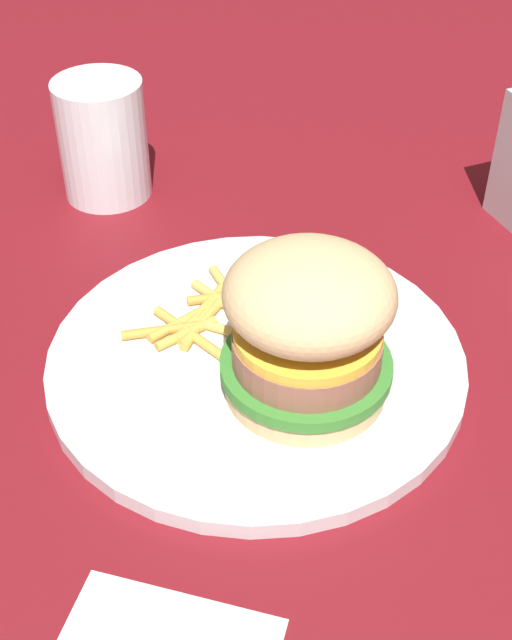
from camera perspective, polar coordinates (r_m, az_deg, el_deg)
The scene contains 5 objects.
ground_plane at distance 0.60m, azimuth -2.12°, elevation -2.40°, with size 1.60×1.60×0.00m, color maroon.
plate at distance 0.58m, azimuth 0.00°, elevation -2.72°, with size 0.28×0.28×0.01m, color silver.
sandwich at distance 0.52m, azimuth 3.49°, elevation -0.44°, with size 0.11×0.11×0.10m.
fries_pile at distance 0.61m, azimuth -3.54°, elevation 0.28°, with size 0.09×0.10×0.01m.
drink_glass at distance 0.76m, azimuth -10.14°, elevation 11.37°, with size 0.08×0.08×0.10m.
Camera 1 is at (-0.12, 0.43, 0.40)m, focal length 47.91 mm.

